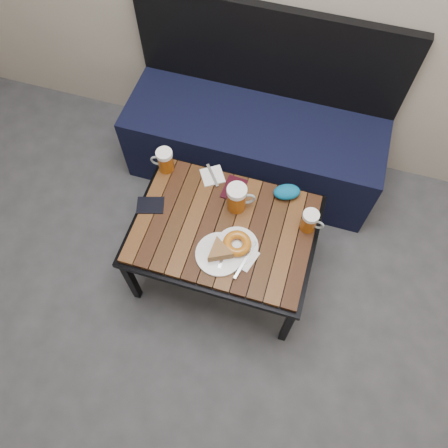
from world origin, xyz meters
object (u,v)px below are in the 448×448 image
(beer_mug_left, at_px, (165,160))
(passport_navy, at_px, (150,205))
(beer_mug_centre, at_px, (237,198))
(plate_bagel, at_px, (237,245))
(passport_burgundy, at_px, (234,189))
(beer_mug_right, at_px, (310,221))
(knit_pouch, at_px, (287,192))
(plate_pie, at_px, (219,253))
(cafe_table, at_px, (224,231))
(bench, at_px, (254,138))

(beer_mug_left, relative_size, passport_navy, 1.01)
(beer_mug_centre, bearing_deg, plate_bagel, -95.23)
(beer_mug_left, xyz_separation_m, passport_navy, (0.00, -0.22, -0.06))
(passport_burgundy, bearing_deg, beer_mug_centre, -62.54)
(beer_mug_left, bearing_deg, passport_burgundy, 170.14)
(beer_mug_right, relative_size, knit_pouch, 0.92)
(plate_pie, distance_m, passport_burgundy, 0.35)
(beer_mug_right, relative_size, passport_navy, 0.94)
(cafe_table, height_order, passport_burgundy, passport_burgundy)
(beer_mug_left, height_order, beer_mug_centre, beer_mug_centre)
(beer_mug_centre, distance_m, plate_pie, 0.26)
(cafe_table, xyz_separation_m, beer_mug_left, (-0.36, 0.23, 0.11))
(plate_pie, xyz_separation_m, plate_bagel, (0.06, 0.06, -0.00))
(beer_mug_right, bearing_deg, passport_navy, -169.83)
(cafe_table, distance_m, beer_mug_centre, 0.17)
(bench, bearing_deg, passport_navy, -115.90)
(plate_pie, bearing_deg, beer_mug_left, 136.12)
(beer_mug_centre, distance_m, passport_navy, 0.41)
(plate_bagel, relative_size, passport_burgundy, 1.86)
(plate_bagel, xyz_separation_m, passport_burgundy, (-0.10, 0.29, -0.02))
(beer_mug_left, height_order, plate_pie, beer_mug_left)
(plate_bagel, height_order, passport_navy, plate_bagel)
(beer_mug_right, xyz_separation_m, knit_pouch, (-0.13, 0.14, -0.03))
(knit_pouch, bearing_deg, beer_mug_left, -178.41)
(plate_bagel, distance_m, passport_navy, 0.45)
(beer_mug_right, height_order, passport_navy, beer_mug_right)
(bench, xyz_separation_m, beer_mug_left, (-0.33, -0.46, 0.26))
(beer_mug_centre, xyz_separation_m, plate_pie, (-0.01, -0.26, -0.05))
(beer_mug_left, height_order, passport_navy, beer_mug_left)
(plate_pie, xyz_separation_m, passport_burgundy, (-0.03, 0.35, -0.02))
(bench, bearing_deg, beer_mug_left, -125.85)
(cafe_table, xyz_separation_m, plate_bagel, (0.08, -0.08, 0.07))
(beer_mug_right, xyz_separation_m, plate_bagel, (-0.28, -0.19, -0.04))
(passport_burgundy, relative_size, knit_pouch, 1.05)
(beer_mug_centre, height_order, beer_mug_right, beer_mug_centre)
(plate_bagel, bearing_deg, passport_navy, 168.62)
(plate_pie, distance_m, plate_bagel, 0.09)
(plate_bagel, distance_m, passport_burgundy, 0.30)
(passport_navy, bearing_deg, beer_mug_right, 81.34)
(beer_mug_right, xyz_separation_m, plate_pie, (-0.34, -0.24, -0.04))
(beer_mug_right, bearing_deg, passport_burgundy, 167.26)
(plate_bagel, bearing_deg, passport_burgundy, 108.26)
(passport_navy, height_order, passport_burgundy, same)
(bench, bearing_deg, knit_pouch, -59.82)
(beer_mug_left, xyz_separation_m, passport_burgundy, (0.35, -0.02, -0.06))
(beer_mug_left, bearing_deg, beer_mug_right, 163.96)
(bench, relative_size, passport_burgundy, 10.52)
(bench, height_order, plate_bagel, bench)
(bench, distance_m, plate_pie, 0.86)
(beer_mug_right, height_order, passport_burgundy, beer_mug_right)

